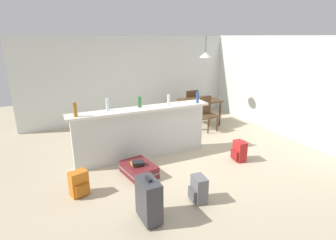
{
  "coord_description": "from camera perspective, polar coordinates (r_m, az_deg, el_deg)",
  "views": [
    {
      "loc": [
        -2.48,
        -4.67,
        2.49
      ],
      "look_at": [
        -0.03,
        0.6,
        0.65
      ],
      "focal_mm": 28.55,
      "sensor_mm": 36.0,
      "label": 1
    }
  ],
  "objects": [
    {
      "name": "ground_plane",
      "position": [
        5.85,
        2.8,
        -7.92
      ],
      "size": [
        13.0,
        13.0,
        0.05
      ],
      "primitive_type": "cube",
      "color": "#BCAD8E"
    },
    {
      "name": "wall_back",
      "position": [
        8.2,
        -7.08,
        8.71
      ],
      "size": [
        6.6,
        0.1,
        2.5
      ],
      "primitive_type": "cube",
      "color": "silver",
      "rests_on": "ground_plane"
    },
    {
      "name": "wall_right",
      "position": [
        7.54,
        22.99,
        6.69
      ],
      "size": [
        0.1,
        6.0,
        2.5
      ],
      "primitive_type": "cube",
      "color": "silver",
      "rests_on": "ground_plane"
    },
    {
      "name": "partition_half_wall",
      "position": [
        5.62,
        -5.51,
        -3.08
      ],
      "size": [
        2.8,
        0.2,
        1.04
      ],
      "primitive_type": "cube",
      "color": "silver",
      "rests_on": "ground_plane"
    },
    {
      "name": "bar_countertop",
      "position": [
        5.45,
        -5.68,
        2.28
      ],
      "size": [
        2.96,
        0.4,
        0.05
      ],
      "primitive_type": "cube",
      "color": "white",
      "rests_on": "partition_half_wall"
    },
    {
      "name": "bottle_amber",
      "position": [
        5.1,
        -19.22,
        2.13
      ],
      "size": [
        0.07,
        0.07,
        0.26
      ],
      "primitive_type": "cylinder",
      "color": "#9E661E",
      "rests_on": "bar_countertop"
    },
    {
      "name": "bottle_clear",
      "position": [
        5.34,
        -12.86,
        3.2
      ],
      "size": [
        0.06,
        0.06,
        0.24
      ],
      "primitive_type": "cylinder",
      "color": "silver",
      "rests_on": "bar_countertop"
    },
    {
      "name": "bottle_green",
      "position": [
        5.51,
        -6.09,
        3.87
      ],
      "size": [
        0.08,
        0.08,
        0.22
      ],
      "primitive_type": "cylinder",
      "color": "#2D6B38",
      "rests_on": "bar_countertop"
    },
    {
      "name": "bottle_white",
      "position": [
        5.56,
        0.16,
        4.2
      ],
      "size": [
        0.06,
        0.06,
        0.24
      ],
      "primitive_type": "cylinder",
      "color": "silver",
      "rests_on": "bar_countertop"
    },
    {
      "name": "bottle_blue",
      "position": [
        5.86,
        6.32,
        4.82
      ],
      "size": [
        0.06,
        0.06,
        0.24
      ],
      "primitive_type": "cylinder",
      "color": "#284C89",
      "rests_on": "bar_countertop"
    },
    {
      "name": "dining_table",
      "position": [
        7.75,
        6.73,
        3.65
      ],
      "size": [
        1.1,
        0.8,
        0.74
      ],
      "color": "#4C331E",
      "rests_on": "ground_plane"
    },
    {
      "name": "dining_chair_near_partition",
      "position": [
        7.32,
        8.36,
        1.71
      ],
      "size": [
        0.45,
        0.45,
        0.93
      ],
      "color": "#4C331E",
      "rests_on": "ground_plane"
    },
    {
      "name": "dining_chair_far_side",
      "position": [
        8.23,
        4.77,
        3.59
      ],
      "size": [
        0.4,
        0.4,
        0.93
      ],
      "color": "#4C331E",
      "rests_on": "ground_plane"
    },
    {
      "name": "pendant_lamp",
      "position": [
        7.53,
        7.99,
        13.62
      ],
      "size": [
        0.34,
        0.34,
        0.62
      ],
      "color": "black"
    },
    {
      "name": "suitcase_flat_maroon",
      "position": [
        5.09,
        -6.24,
        -10.43
      ],
      "size": [
        0.61,
        0.87,
        0.22
      ],
      "color": "maroon",
      "rests_on": "ground_plane"
    },
    {
      "name": "backpack_grey",
      "position": [
        4.33,
        6.54,
        -14.53
      ],
      "size": [
        0.27,
        0.29,
        0.42
      ],
      "color": "slate",
      "rests_on": "ground_plane"
    },
    {
      "name": "backpack_red",
      "position": [
        5.77,
        14.96,
        -6.48
      ],
      "size": [
        0.27,
        0.29,
        0.42
      ],
      "color": "red",
      "rests_on": "ground_plane"
    },
    {
      "name": "suitcase_upright_charcoal",
      "position": [
        3.86,
        -4.13,
        -16.58
      ],
      "size": [
        0.26,
        0.45,
        0.67
      ],
      "color": "#38383D",
      "rests_on": "ground_plane"
    },
    {
      "name": "backpack_orange",
      "position": [
        4.67,
        -18.44,
        -12.82
      ],
      "size": [
        0.32,
        0.3,
        0.42
      ],
      "color": "orange",
      "rests_on": "ground_plane"
    },
    {
      "name": "book_stack",
      "position": [
        5.0,
        -6.5,
        -9.08
      ],
      "size": [
        0.25,
        0.24,
        0.08
      ],
      "color": "gold",
      "rests_on": "suitcase_flat_maroon"
    }
  ]
}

